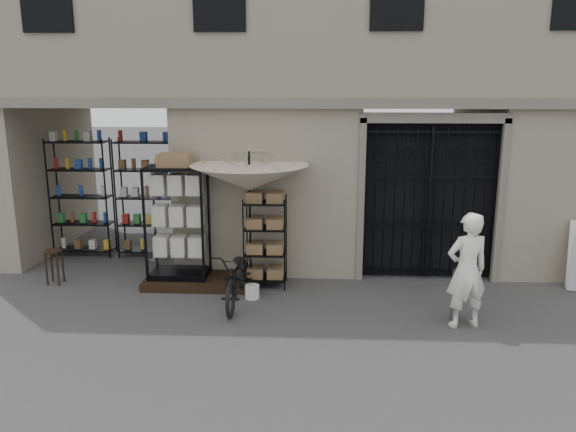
# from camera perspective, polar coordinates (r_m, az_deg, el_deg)

# --- Properties ---
(ground) EXTENTS (80.00, 80.00, 0.00)m
(ground) POSITION_cam_1_polar(r_m,az_deg,el_deg) (8.80, 4.83, -10.76)
(ground) COLOR black
(ground) RESTS_ON ground
(main_building) EXTENTS (14.00, 4.00, 9.00)m
(main_building) POSITION_cam_1_polar(r_m,az_deg,el_deg) (12.08, 4.64, 17.60)
(main_building) COLOR gray
(main_building) RESTS_ON ground
(shop_recess) EXTENTS (3.00, 1.70, 3.00)m
(shop_recess) POSITION_cam_1_polar(r_m,az_deg,el_deg) (11.80, -17.91, 2.47)
(shop_recess) COLOR black
(shop_recess) RESTS_ON ground
(shop_shelving) EXTENTS (2.70, 0.50, 2.50)m
(shop_shelving) POSITION_cam_1_polar(r_m,az_deg,el_deg) (12.32, -17.23, 1.77)
(shop_shelving) COLOR black
(shop_shelving) RESTS_ON ground
(iron_gate) EXTENTS (2.50, 0.21, 3.00)m
(iron_gate) POSITION_cam_1_polar(r_m,az_deg,el_deg) (10.72, 13.99, 1.69)
(iron_gate) COLOR black
(iron_gate) RESTS_ON ground
(step_platform) EXTENTS (2.00, 0.90, 0.15)m
(step_platform) POSITION_cam_1_polar(r_m,az_deg,el_deg) (10.42, -8.84, -6.55)
(step_platform) COLOR black
(step_platform) RESTS_ON ground
(display_cabinet) EXTENTS (1.04, 0.68, 2.19)m
(display_cabinet) POSITION_cam_1_polar(r_m,az_deg,el_deg) (10.24, -11.14, -1.23)
(display_cabinet) COLOR black
(display_cabinet) RESTS_ON step_platform
(wire_rack) EXTENTS (0.85, 0.73, 1.65)m
(wire_rack) POSITION_cam_1_polar(r_m,az_deg,el_deg) (10.06, -2.32, -2.75)
(wire_rack) COLOR black
(wire_rack) RESTS_ON ground
(market_umbrella) EXTENTS (2.03, 2.07, 2.94)m
(market_umbrella) POSITION_cam_1_polar(r_m,az_deg,el_deg) (9.78, -3.96, 4.63)
(market_umbrella) COLOR black
(market_umbrella) RESTS_ON ground
(white_bucket) EXTENTS (0.31, 0.31, 0.24)m
(white_bucket) POSITION_cam_1_polar(r_m,az_deg,el_deg) (9.70, -3.66, -7.67)
(white_bucket) COLOR silver
(white_bucket) RESTS_ON ground
(bicycle) EXTENTS (0.66, 0.97, 1.81)m
(bicycle) POSITION_cam_1_polar(r_m,az_deg,el_deg) (9.55, -5.08, -8.80)
(bicycle) COLOR black
(bicycle) RESTS_ON ground
(wooden_stool) EXTENTS (0.38, 0.38, 0.63)m
(wooden_stool) POSITION_cam_1_polar(r_m,az_deg,el_deg) (11.15, -22.63, -4.71)
(wooden_stool) COLOR black
(wooden_stool) RESTS_ON ground
(steel_bollard) EXTENTS (0.20, 0.20, 0.83)m
(steel_bollard) POSITION_cam_1_polar(r_m,az_deg,el_deg) (9.07, 16.71, -7.74)
(steel_bollard) COLOR slate
(steel_bollard) RESTS_ON ground
(shopkeeper) EXTENTS (1.08, 1.88, 0.42)m
(shopkeeper) POSITION_cam_1_polar(r_m,az_deg,el_deg) (9.07, 17.32, -10.60)
(shopkeeper) COLOR white
(shopkeeper) RESTS_ON ground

